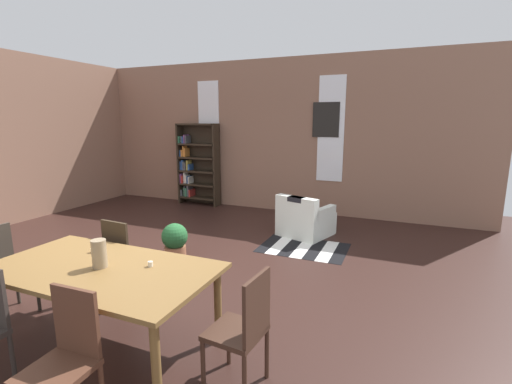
{
  "coord_description": "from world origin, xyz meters",
  "views": [
    {
      "loc": [
        2.96,
        -3.56,
        2.04
      ],
      "look_at": [
        0.94,
        1.27,
        0.99
      ],
      "focal_mm": 25.14,
      "sensor_mm": 36.0,
      "label": 1
    }
  ],
  "objects_px": {
    "dining_chair_far_left": "(124,256)",
    "bookshelf_tall": "(196,165)",
    "dining_table": "(101,275)",
    "dining_chair_near_right": "(65,357)",
    "dining_chair_head_right": "(244,327)",
    "potted_plant_by_shelf": "(175,240)",
    "vase_on_table": "(99,254)",
    "armchair_white": "(305,220)",
    "dining_chair_head_left": "(2,268)"
  },
  "relations": [
    {
      "from": "dining_table",
      "to": "dining_chair_near_right",
      "type": "xyz_separation_m",
      "value": [
        0.46,
        -0.77,
        -0.17
      ]
    },
    {
      "from": "dining_table",
      "to": "potted_plant_by_shelf",
      "type": "relative_size",
      "value": 3.91
    },
    {
      "from": "dining_chair_far_left",
      "to": "bookshelf_tall",
      "type": "relative_size",
      "value": 0.48
    },
    {
      "from": "dining_chair_far_left",
      "to": "dining_chair_head_left",
      "type": "distance_m",
      "value": 1.21
    },
    {
      "from": "dining_chair_head_right",
      "to": "dining_chair_near_right",
      "type": "distance_m",
      "value": 1.21
    },
    {
      "from": "dining_chair_near_right",
      "to": "armchair_white",
      "type": "xyz_separation_m",
      "value": [
        0.37,
        4.61,
        -0.23
      ]
    },
    {
      "from": "potted_plant_by_shelf",
      "to": "vase_on_table",
      "type": "bearing_deg",
      "value": -71.43
    },
    {
      "from": "bookshelf_tall",
      "to": "armchair_white",
      "type": "distance_m",
      "value": 3.49
    },
    {
      "from": "dining_chair_far_left",
      "to": "dining_table",
      "type": "bearing_deg",
      "value": -58.87
    },
    {
      "from": "dining_chair_near_right",
      "to": "bookshelf_tall",
      "type": "xyz_separation_m",
      "value": [
        -2.75,
        6.01,
        0.45
      ]
    },
    {
      "from": "dining_chair_head_right",
      "to": "potted_plant_by_shelf",
      "type": "xyz_separation_m",
      "value": [
        -2.09,
        2.06,
        -0.24
      ]
    },
    {
      "from": "dining_chair_head_left",
      "to": "armchair_white",
      "type": "xyz_separation_m",
      "value": [
        2.23,
        3.84,
        -0.23
      ]
    },
    {
      "from": "vase_on_table",
      "to": "armchair_white",
      "type": "height_order",
      "value": "vase_on_table"
    },
    {
      "from": "dining_chair_head_right",
      "to": "armchair_white",
      "type": "bearing_deg",
      "value": 98.37
    },
    {
      "from": "dining_chair_head_left",
      "to": "dining_chair_head_right",
      "type": "xyz_separation_m",
      "value": [
        2.8,
        -0.01,
        0.0
      ]
    },
    {
      "from": "dining_chair_far_left",
      "to": "potted_plant_by_shelf",
      "type": "distance_m",
      "value": 1.32
    },
    {
      "from": "dining_chair_head_right",
      "to": "dining_chair_head_left",
      "type": "bearing_deg",
      "value": 179.79
    },
    {
      "from": "dining_chair_near_right",
      "to": "armchair_white",
      "type": "distance_m",
      "value": 4.63
    },
    {
      "from": "dining_chair_head_left",
      "to": "potted_plant_by_shelf",
      "type": "distance_m",
      "value": 2.18
    },
    {
      "from": "dining_chair_far_left",
      "to": "armchair_white",
      "type": "distance_m",
      "value": 3.34
    },
    {
      "from": "dining_chair_far_left",
      "to": "dining_chair_head_right",
      "type": "bearing_deg",
      "value": -22.69
    },
    {
      "from": "dining_table",
      "to": "bookshelf_tall",
      "type": "height_order",
      "value": "bookshelf_tall"
    },
    {
      "from": "vase_on_table",
      "to": "armchair_white",
      "type": "relative_size",
      "value": 0.25
    },
    {
      "from": "vase_on_table",
      "to": "dining_chair_far_left",
      "type": "distance_m",
      "value": 0.98
    },
    {
      "from": "dining_chair_head_left",
      "to": "dining_chair_head_right",
      "type": "height_order",
      "value": "same"
    },
    {
      "from": "dining_chair_head_right",
      "to": "potted_plant_by_shelf",
      "type": "height_order",
      "value": "dining_chair_head_right"
    },
    {
      "from": "armchair_white",
      "to": "potted_plant_by_shelf",
      "type": "height_order",
      "value": "armchair_white"
    },
    {
      "from": "dining_table",
      "to": "armchair_white",
      "type": "distance_m",
      "value": 3.95
    },
    {
      "from": "dining_chair_head_right",
      "to": "potted_plant_by_shelf",
      "type": "relative_size",
      "value": 1.81
    },
    {
      "from": "dining_table",
      "to": "dining_chair_far_left",
      "type": "xyz_separation_m",
      "value": [
        -0.47,
        0.77,
        -0.17
      ]
    },
    {
      "from": "bookshelf_tall",
      "to": "armchair_white",
      "type": "bearing_deg",
      "value": -24.03
    },
    {
      "from": "vase_on_table",
      "to": "dining_chair_far_left",
      "type": "height_order",
      "value": "vase_on_table"
    },
    {
      "from": "vase_on_table",
      "to": "bookshelf_tall",
      "type": "xyz_separation_m",
      "value": [
        -2.29,
        5.23,
        0.07
      ]
    },
    {
      "from": "vase_on_table",
      "to": "potted_plant_by_shelf",
      "type": "distance_m",
      "value": 2.25
    },
    {
      "from": "dining_table",
      "to": "dining_chair_head_left",
      "type": "relative_size",
      "value": 2.16
    },
    {
      "from": "dining_chair_near_right",
      "to": "bookshelf_tall",
      "type": "distance_m",
      "value": 6.62
    },
    {
      "from": "dining_table",
      "to": "dining_chair_far_left",
      "type": "bearing_deg",
      "value": 121.13
    },
    {
      "from": "dining_chair_far_left",
      "to": "armchair_white",
      "type": "xyz_separation_m",
      "value": [
        1.3,
        3.07,
        -0.23
      ]
    },
    {
      "from": "vase_on_table",
      "to": "dining_chair_far_left",
      "type": "bearing_deg",
      "value": 120.94
    },
    {
      "from": "armchair_white",
      "to": "potted_plant_by_shelf",
      "type": "distance_m",
      "value": 2.35
    },
    {
      "from": "armchair_white",
      "to": "dining_table",
      "type": "bearing_deg",
      "value": -102.23
    },
    {
      "from": "vase_on_table",
      "to": "dining_chair_near_right",
      "type": "bearing_deg",
      "value": -59.11
    },
    {
      "from": "vase_on_table",
      "to": "dining_chair_near_right",
      "type": "height_order",
      "value": "vase_on_table"
    },
    {
      "from": "dining_chair_near_right",
      "to": "armchair_white",
      "type": "relative_size",
      "value": 0.95
    },
    {
      "from": "vase_on_table",
      "to": "bookshelf_tall",
      "type": "distance_m",
      "value": 5.71
    },
    {
      "from": "vase_on_table",
      "to": "dining_chair_near_right",
      "type": "xyz_separation_m",
      "value": [
        0.46,
        -0.77,
        -0.37
      ]
    },
    {
      "from": "vase_on_table",
      "to": "dining_chair_far_left",
      "type": "relative_size",
      "value": 0.27
    },
    {
      "from": "dining_chair_head_left",
      "to": "armchair_white",
      "type": "relative_size",
      "value": 0.95
    },
    {
      "from": "dining_table",
      "to": "dining_chair_far_left",
      "type": "relative_size",
      "value": 2.16
    },
    {
      "from": "vase_on_table",
      "to": "dining_chair_head_left",
      "type": "bearing_deg",
      "value": 179.86
    }
  ]
}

